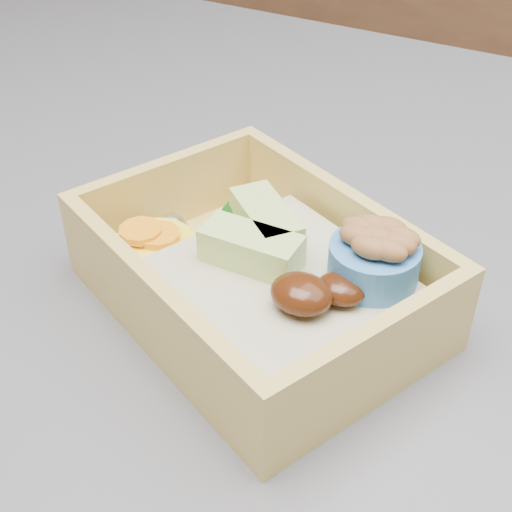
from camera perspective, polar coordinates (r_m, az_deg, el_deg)
The scene contains 1 object.
bento_box at distance 0.37m, azimuth 0.86°, elevation -1.75°, with size 0.22×0.19×0.07m.
Camera 1 is at (0.26, -0.36, 1.18)m, focal length 50.00 mm.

